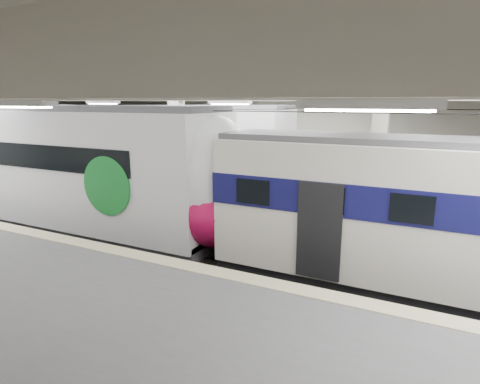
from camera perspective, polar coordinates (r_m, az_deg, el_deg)
The scene contains 4 objects.
station_hall at distance 11.42m, azimuth -10.23°, elevation 3.81°, with size 36.00×24.00×5.75m.
modern_emu at distance 16.20m, azimuth -20.88°, elevation 2.67°, with size 15.23×3.14×4.84m.
older_rer at distance 11.16m, azimuth 28.35°, elevation -3.44°, with size 12.35×2.73×4.12m.
far_train at distance 21.36m, azimuth -13.38°, elevation 5.72°, with size 15.35×3.66×4.82m.
Camera 1 is at (6.77, -10.78, 4.99)m, focal length 30.00 mm.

